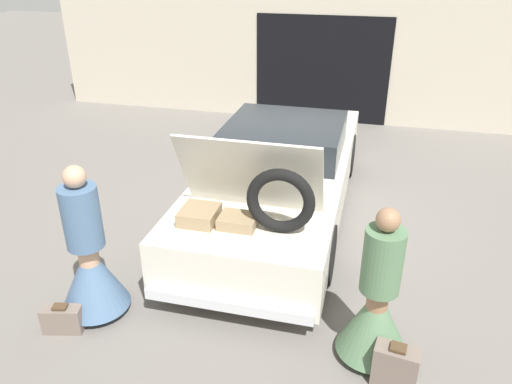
{
  "coord_description": "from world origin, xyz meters",
  "views": [
    {
      "loc": [
        1.23,
        -6.25,
        3.48
      ],
      "look_at": [
        0.0,
        -1.37,
        0.97
      ],
      "focal_mm": 35.0,
      "sensor_mm": 36.0,
      "label": 1
    }
  ],
  "objects": [
    {
      "name": "ground_plane",
      "position": [
        0.0,
        0.0,
        0.0
      ],
      "size": [
        40.0,
        40.0,
        0.0
      ],
      "primitive_type": "plane",
      "color": "slate"
    },
    {
      "name": "garage_wall_back",
      "position": [
        0.0,
        4.35,
        1.39
      ],
      "size": [
        12.0,
        0.14,
        2.8
      ],
      "color": "beige",
      "rests_on": "ground_plane"
    },
    {
      "name": "car",
      "position": [
        0.0,
        0.0,
        0.58
      ],
      "size": [
        1.86,
        5.06,
        1.75
      ],
      "color": "silver",
      "rests_on": "ground_plane"
    },
    {
      "name": "person_left",
      "position": [
        -1.41,
        -2.61,
        0.59
      ],
      "size": [
        0.7,
        0.7,
        1.66
      ],
      "rotation": [
        0.0,
        0.0,
        -1.46
      ],
      "color": "tan",
      "rests_on": "ground_plane"
    },
    {
      "name": "person_right",
      "position": [
        1.41,
        -2.56,
        0.55
      ],
      "size": [
        0.66,
        0.66,
        1.56
      ],
      "rotation": [
        0.0,
        0.0,
        1.68
      ],
      "color": "#997051",
      "rests_on": "ground_plane"
    },
    {
      "name": "suitcase_beside_left_person",
      "position": [
        -1.58,
        -2.98,
        0.14
      ],
      "size": [
        0.42,
        0.24,
        0.31
      ],
      "color": "#75665B",
      "rests_on": "ground_plane"
    },
    {
      "name": "suitcase_beside_right_person",
      "position": [
        1.62,
        -2.87,
        0.2
      ],
      "size": [
        0.41,
        0.25,
        0.43
      ],
      "color": "#75665B",
      "rests_on": "ground_plane"
    }
  ]
}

